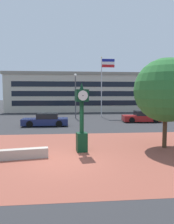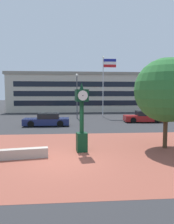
{
  "view_description": "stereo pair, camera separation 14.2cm",
  "coord_description": "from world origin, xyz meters",
  "px_view_note": "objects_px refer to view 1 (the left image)",
  "views": [
    {
      "loc": [
        0.3,
        -9.98,
        3.23
      ],
      "look_at": [
        1.33,
        1.57,
        2.22
      ],
      "focal_mm": 33.57,
      "sensor_mm": 36.0,
      "label": 1
    },
    {
      "loc": [
        0.44,
        -9.99,
        3.23
      ],
      "look_at": [
        1.33,
        1.57,
        2.22
      ],
      "focal_mm": 33.57,
      "sensor_mm": 36.0,
      "label": 2
    }
  ],
  "objects_px": {
    "street_clock": "(82,119)",
    "car_street_mid": "(142,117)",
    "flagpole_primary": "(103,80)",
    "street_lamp_post": "(75,91)",
    "civic_building": "(83,92)",
    "car_street_near": "(46,120)",
    "plaza_tree": "(168,92)"
  },
  "relations": [
    {
      "from": "civic_building",
      "to": "street_lamp_post",
      "type": "xyz_separation_m",
      "value": [
        -2.16,
        -15.81,
        0.11
      ]
    },
    {
      "from": "street_clock",
      "to": "street_lamp_post",
      "type": "bearing_deg",
      "value": 80.94
    },
    {
      "from": "street_clock",
      "to": "car_street_mid",
      "type": "distance_m",
      "value": 14.13
    },
    {
      "from": "car_street_mid",
      "to": "car_street_near",
      "type": "bearing_deg",
      "value": 103.76
    },
    {
      "from": "civic_building",
      "to": "street_clock",
      "type": "bearing_deg",
      "value": -94.25
    },
    {
      "from": "plaza_tree",
      "to": "car_street_mid",
      "type": "bearing_deg",
      "value": 77.38
    },
    {
      "from": "car_street_mid",
      "to": "street_lamp_post",
      "type": "bearing_deg",
      "value": 63.2
    },
    {
      "from": "car_street_mid",
      "to": "civic_building",
      "type": "xyz_separation_m",
      "value": [
        -5.37,
        20.11,
        2.95
      ]
    },
    {
      "from": "plaza_tree",
      "to": "car_street_near",
      "type": "distance_m",
      "value": 12.66
    },
    {
      "from": "car_street_mid",
      "to": "flagpole_primary",
      "type": "relative_size",
      "value": 0.54
    },
    {
      "from": "flagpole_primary",
      "to": "street_lamp_post",
      "type": "bearing_deg",
      "value": -163.21
    },
    {
      "from": "street_clock",
      "to": "civic_building",
      "type": "xyz_separation_m",
      "value": [
        2.37,
        31.88,
        1.69
      ]
    },
    {
      "from": "civic_building",
      "to": "street_lamp_post",
      "type": "bearing_deg",
      "value": -97.77
    },
    {
      "from": "street_clock",
      "to": "civic_building",
      "type": "height_order",
      "value": "civic_building"
    },
    {
      "from": "car_street_mid",
      "to": "plaza_tree",
      "type": "bearing_deg",
      "value": 170.36
    },
    {
      "from": "street_clock",
      "to": "street_lamp_post",
      "type": "distance_m",
      "value": 16.17
    },
    {
      "from": "street_lamp_post",
      "to": "street_clock",
      "type": "bearing_deg",
      "value": -90.75
    },
    {
      "from": "car_street_near",
      "to": "civic_building",
      "type": "xyz_separation_m",
      "value": [
        5.39,
        22.16,
        2.95
      ]
    },
    {
      "from": "street_clock",
      "to": "civic_building",
      "type": "bearing_deg",
      "value": 77.45
    },
    {
      "from": "street_lamp_post",
      "to": "civic_building",
      "type": "bearing_deg",
      "value": 82.23
    },
    {
      "from": "car_street_mid",
      "to": "street_clock",
      "type": "bearing_deg",
      "value": 149.66
    },
    {
      "from": "car_street_near",
      "to": "car_street_mid",
      "type": "height_order",
      "value": "same"
    },
    {
      "from": "street_clock",
      "to": "car_street_near",
      "type": "relative_size",
      "value": 0.84
    },
    {
      "from": "street_lamp_post",
      "to": "car_street_mid",
      "type": "bearing_deg",
      "value": -29.79
    },
    {
      "from": "plaza_tree",
      "to": "street_lamp_post",
      "type": "distance_m",
      "value": 16.35
    },
    {
      "from": "plaza_tree",
      "to": "flagpole_primary",
      "type": "height_order",
      "value": "flagpole_primary"
    },
    {
      "from": "street_clock",
      "to": "car_street_mid",
      "type": "xyz_separation_m",
      "value": [
        7.74,
        11.76,
        -1.26
      ]
    },
    {
      "from": "flagpole_primary",
      "to": "street_lamp_post",
      "type": "height_order",
      "value": "flagpole_primary"
    },
    {
      "from": "car_street_near",
      "to": "flagpole_primary",
      "type": "relative_size",
      "value": 0.55
    },
    {
      "from": "flagpole_primary",
      "to": "street_lamp_post",
      "type": "distance_m",
      "value": 4.33
    },
    {
      "from": "car_street_near",
      "to": "flagpole_primary",
      "type": "height_order",
      "value": "flagpole_primary"
    },
    {
      "from": "car_street_near",
      "to": "flagpole_primary",
      "type": "xyz_separation_m",
      "value": [
        7.13,
        7.53,
        4.53
      ]
    }
  ]
}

